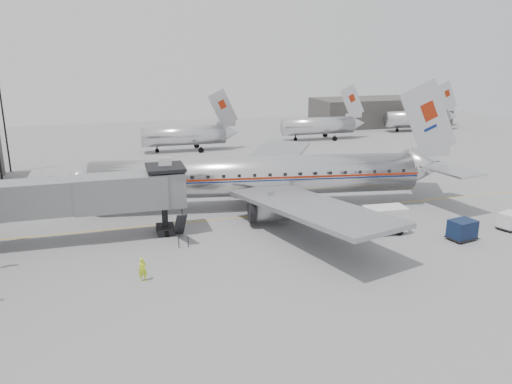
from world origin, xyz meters
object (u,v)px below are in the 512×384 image
airliner (264,176)px  baggage_cart_navy (462,229)px  ramp_worker (143,269)px  baggage_cart_white (510,221)px  service_van (378,220)px

airliner → baggage_cart_navy: (14.18, -14.43, -2.45)m
ramp_worker → baggage_cart_white: bearing=-0.3°
service_van → ramp_worker: (-21.67, -4.00, -0.43)m
airliner → ramp_worker: airliner is taller
airliner → service_van: size_ratio=7.84×
baggage_cart_navy → baggage_cart_white: bearing=-1.5°
service_van → baggage_cart_navy: service_van is taller
ramp_worker → airliner: bearing=44.0°
service_van → ramp_worker: service_van is taller
airliner → baggage_cart_white: (20.33, -13.37, -2.56)m
baggage_cart_navy → airliner: bearing=123.2°
baggage_cart_navy → service_van: bearing=139.9°
service_van → baggage_cart_white: bearing=-7.8°
baggage_cart_navy → ramp_worker: size_ratio=1.48×
airliner → baggage_cart_white: airliner is taller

